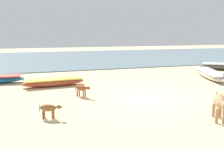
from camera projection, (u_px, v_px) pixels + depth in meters
The scene contains 7 objects.
ground at pixel (148, 98), 10.86m from camera, with size 80.00×80.00×0.00m, color beige.
sea_water at pixel (86, 57), 28.47m from camera, with size 60.00×20.00×0.08m, color slate.
fishing_boat_2 at pixel (54, 82), 13.19m from camera, with size 3.70×1.19×0.65m.
fishing_boat_3 at pixel (210, 74), 15.51m from camera, with size 2.47×4.63×0.71m.
cow_adult_tan at pixel (220, 102), 7.86m from camera, with size 1.00×1.38×0.97m.
calf_near_brown at pixel (49, 108), 8.10m from camera, with size 0.83×0.45×0.55m.
calf_far_rust at pixel (82, 88), 10.89m from camera, with size 0.74×0.81×0.61m.
Camera 1 is at (-4.63, -9.55, 3.11)m, focal length 35.46 mm.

